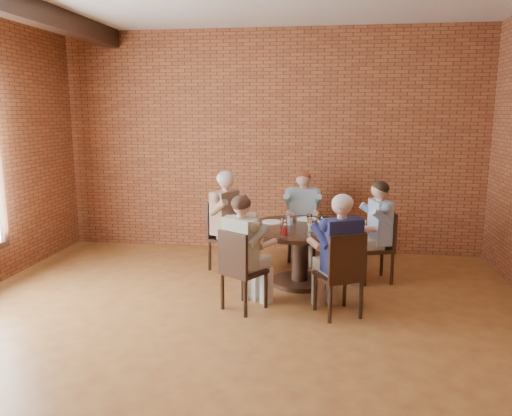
# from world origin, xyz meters

# --- Properties ---
(floor) EXTENTS (7.00, 7.00, 0.00)m
(floor) POSITION_xyz_m (0.00, 0.00, 0.00)
(floor) COLOR #9E6B31
(floor) RESTS_ON ground
(wall_back) EXTENTS (7.00, 0.00, 7.00)m
(wall_back) POSITION_xyz_m (0.00, 3.50, 1.70)
(wall_back) COLOR brown
(wall_back) RESTS_ON ground
(dining_table) EXTENTS (1.45, 1.45, 0.75)m
(dining_table) POSITION_xyz_m (0.59, 1.88, 0.53)
(dining_table) COLOR black
(dining_table) RESTS_ON floor
(chair_a) EXTENTS (0.50, 0.50, 0.92)m
(chair_a) POSITION_xyz_m (1.60, 2.16, 0.50)
(chair_a) COLOR black
(chair_a) RESTS_ON floor
(diner_a) EXTENTS (0.74, 0.66, 1.30)m
(diner_a) POSITION_xyz_m (1.52, 2.13, 0.65)
(diner_a) COLOR #365F8E
(diner_a) RESTS_ON floor
(chair_b) EXTENTS (0.43, 0.43, 0.93)m
(chair_b) POSITION_xyz_m (0.55, 3.03, 0.50)
(chair_b) COLOR black
(chair_b) RESTS_ON floor
(diner_b) EXTENTS (0.54, 0.65, 1.32)m
(diner_b) POSITION_xyz_m (0.55, 2.95, 0.66)
(diner_b) COLOR #849DA8
(diner_b) RESTS_ON floor
(chair_c) EXTENTS (0.59, 0.59, 0.95)m
(chair_c) POSITION_xyz_m (-0.51, 2.40, 0.52)
(chair_c) COLOR black
(chair_c) RESTS_ON floor
(diner_c) EXTENTS (0.84, 0.78, 1.36)m
(diner_c) POSITION_xyz_m (-0.43, 2.36, 0.68)
(diner_c) COLOR brown
(diner_c) RESTS_ON floor
(chair_d) EXTENTS (0.55, 0.55, 0.91)m
(chair_d) POSITION_xyz_m (-0.02, 0.91, 0.50)
(chair_d) COLOR black
(chair_d) RESTS_ON floor
(diner_d) EXTENTS (0.75, 0.78, 1.28)m
(diner_d) POSITION_xyz_m (0.02, 0.97, 0.64)
(diner_d) COLOR tan
(diner_d) RESTS_ON floor
(chair_e) EXTENTS (0.56, 0.56, 0.93)m
(chair_e) POSITION_xyz_m (1.08, 0.88, 0.51)
(chair_e) COLOR black
(chair_e) RESTS_ON floor
(diner_e) EXTENTS (0.75, 0.81, 1.32)m
(diner_e) POSITION_xyz_m (1.04, 0.96, 0.66)
(diner_e) COLOR #191D48
(diner_e) RESTS_ON floor
(plate_a) EXTENTS (0.26, 0.26, 0.01)m
(plate_a) POSITION_xyz_m (0.93, 2.11, 0.76)
(plate_a) COLOR white
(plate_a) RESTS_ON dining_table
(plate_b) EXTENTS (0.26, 0.26, 0.01)m
(plate_b) POSITION_xyz_m (0.64, 2.31, 0.76)
(plate_b) COLOR white
(plate_b) RESTS_ON dining_table
(plate_c) EXTENTS (0.26, 0.26, 0.01)m
(plate_c) POSITION_xyz_m (0.21, 2.07, 0.76)
(plate_c) COLOR white
(plate_c) RESTS_ON dining_table
(plate_d) EXTENTS (0.26, 0.26, 0.01)m
(plate_d) POSITION_xyz_m (0.93, 1.50, 0.76)
(plate_d) COLOR white
(plate_d) RESTS_ON dining_table
(glass_a) EXTENTS (0.07, 0.07, 0.14)m
(glass_a) POSITION_xyz_m (0.82, 1.97, 0.82)
(glass_a) COLOR white
(glass_a) RESTS_ON dining_table
(glass_b) EXTENTS (0.07, 0.07, 0.14)m
(glass_b) POSITION_xyz_m (0.69, 1.98, 0.82)
(glass_b) COLOR white
(glass_b) RESTS_ON dining_table
(glass_c) EXTENTS (0.07, 0.07, 0.14)m
(glass_c) POSITION_xyz_m (0.48, 2.14, 0.82)
(glass_c) COLOR white
(glass_c) RESTS_ON dining_table
(glass_d) EXTENTS (0.07, 0.07, 0.14)m
(glass_d) POSITION_xyz_m (0.44, 1.95, 0.82)
(glass_d) COLOR white
(glass_d) RESTS_ON dining_table
(glass_e) EXTENTS (0.07, 0.07, 0.14)m
(glass_e) POSITION_xyz_m (0.38, 1.71, 0.82)
(glass_e) COLOR white
(glass_e) RESTS_ON dining_table
(glass_f) EXTENTS (0.07, 0.07, 0.14)m
(glass_f) POSITION_xyz_m (0.42, 1.44, 0.82)
(glass_f) COLOR white
(glass_f) RESTS_ON dining_table
(glass_g) EXTENTS (0.07, 0.07, 0.14)m
(glass_g) POSITION_xyz_m (0.72, 1.66, 0.82)
(glass_g) COLOR white
(glass_g) RESTS_ON dining_table
(glass_h) EXTENTS (0.07, 0.07, 0.14)m
(glass_h) POSITION_xyz_m (0.97, 1.79, 0.82)
(glass_h) COLOR white
(glass_h) RESTS_ON dining_table
(smartphone) EXTENTS (0.12, 0.17, 0.01)m
(smartphone) POSITION_xyz_m (1.12, 1.71, 0.75)
(smartphone) COLOR black
(smartphone) RESTS_ON dining_table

